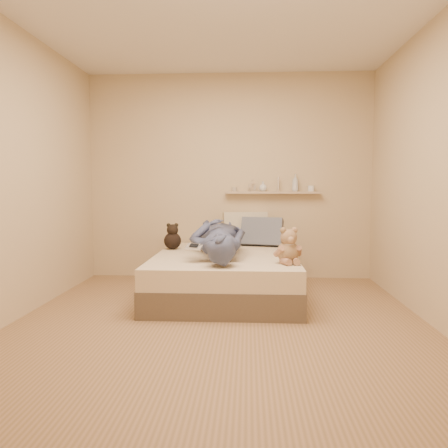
# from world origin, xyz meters

# --- Properties ---
(room) EXTENTS (3.80, 3.80, 3.80)m
(room) POSITION_xyz_m (0.00, 0.00, 1.30)
(room) COLOR #97714E
(room) RESTS_ON ground
(bed) EXTENTS (1.50, 1.90, 0.45)m
(bed) POSITION_xyz_m (0.00, 0.93, 0.22)
(bed) COLOR brown
(bed) RESTS_ON floor
(game_console) EXTENTS (0.19, 0.14, 0.06)m
(game_console) POSITION_xyz_m (-0.27, 0.39, 0.60)
(game_console) COLOR silver
(game_console) RESTS_ON bed
(teddy_bear) EXTENTS (0.28, 0.28, 0.35)m
(teddy_bear) POSITION_xyz_m (0.62, 0.40, 0.59)
(teddy_bear) COLOR #9B8255
(teddy_bear) RESTS_ON bed
(dark_plush) EXTENTS (0.20, 0.20, 0.31)m
(dark_plush) POSITION_xyz_m (-0.63, 1.26, 0.58)
(dark_plush) COLOR black
(dark_plush) RESTS_ON bed
(pillow_cream) EXTENTS (0.58, 0.30, 0.42)m
(pillow_cream) POSITION_xyz_m (0.21, 1.76, 0.65)
(pillow_cream) COLOR beige
(pillow_cream) RESTS_ON bed
(pillow_grey) EXTENTS (0.54, 0.36, 0.37)m
(pillow_grey) POSITION_xyz_m (0.41, 1.62, 0.62)
(pillow_grey) COLOR slate
(pillow_grey) RESTS_ON bed
(person) EXTENTS (0.73, 1.67, 0.39)m
(person) POSITION_xyz_m (-0.07, 0.87, 0.64)
(person) COLOR #44486A
(person) RESTS_ON bed
(wall_shelf) EXTENTS (1.20, 0.12, 0.03)m
(wall_shelf) POSITION_xyz_m (0.55, 1.84, 1.10)
(wall_shelf) COLOR tan
(wall_shelf) RESTS_ON wall_back
(shelf_bottles) EXTENTS (1.04, 0.14, 0.21)m
(shelf_bottles) POSITION_xyz_m (0.60, 1.84, 1.19)
(shelf_bottles) COLOR #BAB1A0
(shelf_bottles) RESTS_ON wall_shelf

